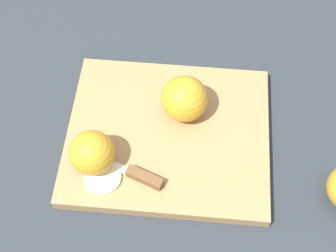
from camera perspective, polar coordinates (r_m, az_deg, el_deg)
name	(u,v)px	position (r m, az deg, el deg)	size (l,w,h in m)	color
ground_plane	(168,138)	(0.80, 0.00, -1.53)	(4.00, 4.00, 0.00)	#282D33
cutting_board	(168,135)	(0.80, 0.00, -1.14)	(0.36, 0.31, 0.02)	#A37A4C
apple_half_left	(184,99)	(0.77, 1.99, 3.34)	(0.08, 0.08, 0.08)	gold
apple_half_right	(92,153)	(0.74, -9.23, -3.24)	(0.07, 0.07, 0.07)	gold
knife	(135,174)	(0.74, -4.02, -5.83)	(0.16, 0.06, 0.02)	silver
apple_slice	(103,177)	(0.75, -7.95, -6.22)	(0.06, 0.06, 0.01)	#EFE5C6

